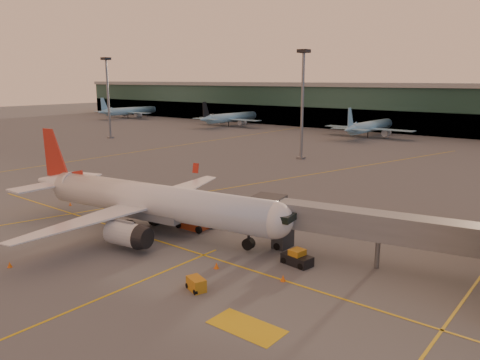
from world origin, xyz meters
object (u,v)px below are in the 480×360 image
Objects in this scene: gpu_cart at (196,284)px; pushback_tug at (297,258)px; catering_truck at (193,209)px; main_airplane at (148,201)px.

pushback_tug reaches higher than gpu_cart.
catering_truck is at bearing 154.73° from gpu_cart.
catering_truck reaches higher than gpu_cart.
gpu_cart is (12.96, -12.97, -1.99)m from catering_truck.
pushback_tug is at bearing -7.02° from catering_truck.
gpu_cart is 11.60m from pushback_tug.
main_airplane is 11.82× the size of pushback_tug.
pushback_tug is (16.91, -2.06, -1.90)m from catering_truck.
main_airplane is 5.89m from catering_truck.
main_airplane is 6.89× the size of catering_truck.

